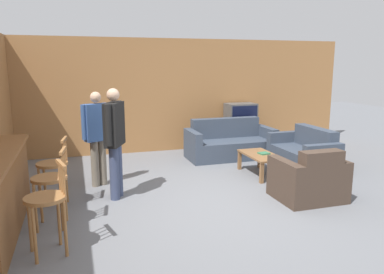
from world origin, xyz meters
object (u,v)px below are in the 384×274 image
(bar_chair_near, at_px, (47,204))
(tv, at_px, (241,115))
(bar_chair_mid, at_px, (51,184))
(table_lamp, at_px, (253,110))
(loveseat_right, at_px, (304,154))
(couch_far, at_px, (229,144))
(person_by_counter, at_px, (115,138))
(bar_chair_far, at_px, (53,168))
(armchair_near, at_px, (309,181))
(tv_unit, at_px, (240,137))
(book_on_table, at_px, (264,153))
(person_by_window, at_px, (97,133))
(coffee_table, at_px, (261,157))

(bar_chair_near, distance_m, tv, 5.86)
(bar_chair_mid, distance_m, table_lamp, 5.63)
(bar_chair_mid, bearing_deg, bar_chair_near, -90.03)
(loveseat_right, bearing_deg, couch_far, 129.77)
(person_by_counter, bearing_deg, couch_far, 34.42)
(bar_chair_far, relative_size, person_by_counter, 0.60)
(armchair_near, bearing_deg, bar_chair_near, -170.96)
(armchair_near, xyz_separation_m, tv_unit, (0.49, 3.56, -0.03))
(bar_chair_mid, distance_m, armchair_near, 3.67)
(bar_chair_near, bearing_deg, book_on_table, 28.39)
(book_on_table, bearing_deg, bar_chair_near, -151.61)
(loveseat_right, bearing_deg, person_by_window, 178.12)
(loveseat_right, bearing_deg, person_by_counter, -171.47)
(bar_chair_far, bearing_deg, bar_chair_near, -90.01)
(coffee_table, bearing_deg, couch_far, 91.13)
(bar_chair_near, relative_size, person_by_window, 0.63)
(book_on_table, xyz_separation_m, person_by_counter, (-2.74, -0.41, 0.54))
(couch_far, height_order, coffee_table, couch_far)
(tv_unit, bearing_deg, armchair_near, -97.83)
(loveseat_right, distance_m, tv_unit, 2.08)
(bar_chair_near, height_order, armchair_near, bar_chair_near)
(bar_chair_mid, relative_size, tv, 1.42)
(book_on_table, xyz_separation_m, table_lamp, (0.85, 2.18, 0.51))
(bar_chair_mid, distance_m, couch_far, 4.42)
(armchair_near, height_order, tv_unit, armchair_near)
(tv, bearing_deg, table_lamp, 0.56)
(couch_far, relative_size, armchair_near, 1.97)
(book_on_table, distance_m, person_by_counter, 2.82)
(bar_chair_near, relative_size, armchair_near, 1.05)
(armchair_near, xyz_separation_m, tv, (0.49, 3.55, 0.52))
(armchair_near, distance_m, table_lamp, 3.70)
(bar_chair_near, relative_size, bar_chair_mid, 1.00)
(person_by_counter, bearing_deg, book_on_table, 8.55)
(loveseat_right, distance_m, coffee_table, 1.03)
(coffee_table, relative_size, table_lamp, 1.93)
(person_by_counter, bearing_deg, bar_chair_far, -172.69)
(armchair_near, bearing_deg, tv_unit, 82.17)
(armchair_near, relative_size, table_lamp, 1.87)
(loveseat_right, relative_size, book_on_table, 7.20)
(coffee_table, height_order, tv_unit, tv_unit)
(bar_chair_far, relative_size, table_lamp, 1.96)
(person_by_counter, bearing_deg, table_lamp, 35.87)
(loveseat_right, distance_m, person_by_window, 3.96)
(coffee_table, xyz_separation_m, book_on_table, (0.06, 0.00, 0.07))
(person_by_window, bearing_deg, table_lamp, 26.67)
(loveseat_right, relative_size, coffee_table, 1.47)
(bar_chair_far, relative_size, couch_far, 0.53)
(loveseat_right, xyz_separation_m, table_lamp, (-0.12, 2.04, 0.62))
(armchair_near, height_order, book_on_table, armchair_near)
(loveseat_right, distance_m, tv, 2.15)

